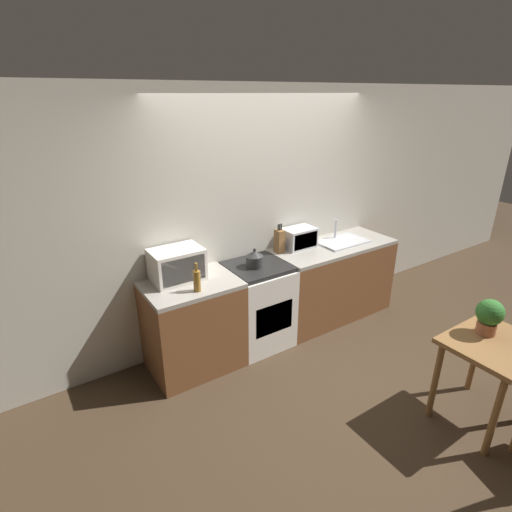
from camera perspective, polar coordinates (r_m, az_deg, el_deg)
name	(u,v)px	position (r m, az deg, el deg)	size (l,w,h in m)	color
ground_plane	(335,374)	(4.07, 11.16, -16.19)	(16.00, 16.00, 0.00)	#3D2D1E
wall_back	(264,214)	(4.30, 1.17, 6.06)	(10.00, 0.06, 2.60)	beige
counter_left_run	(193,325)	(3.91, -8.94, -9.72)	(0.86, 0.62, 0.90)	brown
counter_right_run	(331,280)	(4.80, 10.65, -3.42)	(1.48, 0.62, 0.90)	brown
stove_range	(257,305)	(4.21, 0.19, -6.95)	(0.61, 0.62, 0.90)	silver
kettle	(255,259)	(3.94, -0.20, -0.41)	(0.17, 0.17, 0.19)	#2D2D2D
microwave	(177,265)	(3.71, -11.21, -1.23)	(0.46, 0.33, 0.30)	silver
bottle	(197,280)	(3.49, -8.44, -3.45)	(0.06, 0.06, 0.26)	olive
knife_block	(279,241)	(4.29, 3.37, 2.17)	(0.08, 0.10, 0.32)	brown
toaster_oven	(299,238)	(4.46, 6.17, 2.61)	(0.36, 0.25, 0.22)	silver
sink_basin	(342,241)	(4.72, 12.21, 2.10)	(0.57, 0.36, 0.24)	silver
dining_table	(491,356)	(3.67, 30.59, -12.21)	(0.70, 0.59, 0.75)	brown
potted_plant	(489,315)	(3.60, 30.37, -7.33)	(0.20, 0.20, 0.29)	#9E5B3D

